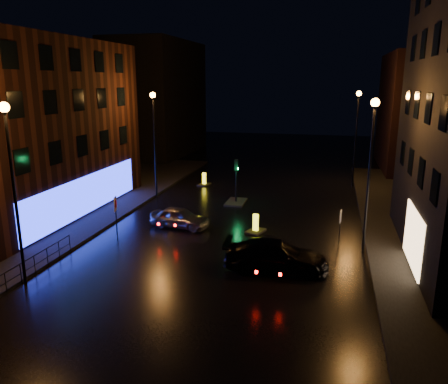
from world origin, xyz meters
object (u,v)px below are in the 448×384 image
Objects in this scene: road_sign_left at (116,208)px; road_sign_right at (340,219)px; bollard_far at (204,182)px; dark_sedan at (276,256)px; traffic_signal at (236,197)px; bollard_near at (256,228)px; silver_hatchback at (180,218)px.

road_sign_left is 13.13m from road_sign_right.
road_sign_right is at bearing -37.20° from bollard_far.
bollard_far is at bearing 67.25° from road_sign_left.
dark_sedan is 2.04× the size of road_sign_left.
road_sign_right reaches higher than dark_sedan.
traffic_signal is 2.22× the size of bollard_near.
dark_sedan is 10.22m from road_sign_left.
road_sign_right is at bearing -9.68° from road_sign_left.
bollard_far is 0.67× the size of road_sign_right.
traffic_signal is 2.41× the size of bollard_far.
bollard_near is at bearing -49.83° from bollard_far.
dark_sedan is 2.45× the size of road_sign_right.
dark_sedan is at bearing -51.52° from bollard_near.
silver_hatchback is 4.95m from bollard_near.
traffic_signal is at bearing 131.14° from bollard_near.
traffic_signal reaches higher than bollard_far.
bollard_near is at bearing 3.08° from road_sign_left.
road_sign_right reaches higher than bollard_near.
road_sign_left is (-1.22, -14.47, 1.67)m from bollard_far.
road_sign_left is (-9.89, 2.30, 1.16)m from dark_sedan.
traffic_signal reaches higher than road_sign_left.
silver_hatchback is 1.50× the size of road_sign_left.
dark_sedan is (4.59, -11.66, 0.25)m from traffic_signal.
bollard_far is 14.61m from road_sign_left.
bollard_far is 0.56× the size of road_sign_left.
silver_hatchback is 2.68× the size of bollard_far.
dark_sedan reaches higher than bollard_near.
traffic_signal reaches higher than road_sign_right.
bollard_far is (-6.71, 11.42, -0.01)m from bollard_near.
road_sign_right is at bearing 5.47° from bollard_near.
bollard_near is 0.61× the size of road_sign_left.
dark_sedan is (6.88, -5.09, 0.10)m from silver_hatchback.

